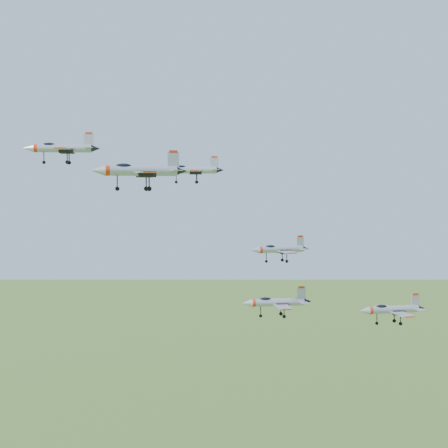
{
  "coord_description": "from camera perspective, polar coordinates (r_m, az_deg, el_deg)",
  "views": [
    {
      "loc": [
        1.34,
        -102.69,
        148.43
      ],
      "look_at": [
        2.07,
        -2.15,
        142.47
      ],
      "focal_mm": 50.0,
      "sensor_mm": 36.0,
      "label": 1
    }
  ],
  "objects": [
    {
      "name": "jet_lead",
      "position": [
        117.12,
        -14.71,
        6.73
      ],
      "size": [
        13.84,
        11.49,
        3.7
      ],
      "rotation": [
        0.0,
        0.0,
        0.1
      ],
      "color": "#9B9FA6"
    },
    {
      "name": "jet_left_high",
      "position": [
        107.33,
        -3.09,
        4.97
      ],
      "size": [
        11.28,
        9.34,
        3.02
      ],
      "rotation": [
        0.0,
        0.0,
        0.07
      ],
      "color": "#9B9FA6"
    },
    {
      "name": "jet_right_high",
      "position": [
        83.94,
        -7.84,
        4.87
      ],
      "size": [
        12.82,
        10.9,
        3.48
      ],
      "rotation": [
        0.0,
        0.0,
        0.28
      ],
      "color": "#9B9FA6"
    },
    {
      "name": "jet_left_low",
      "position": [
        107.27,
        5.06,
        -2.31
      ],
      "size": [
        10.62,
        9.05,
        2.9
      ],
      "rotation": [
        0.0,
        0.0,
        0.3
      ],
      "color": "#9B9FA6"
    },
    {
      "name": "jet_right_low",
      "position": [
        93.91,
        4.77,
        -7.13
      ],
      "size": [
        10.76,
        8.99,
        2.88
      ],
      "rotation": [
        0.0,
        0.0,
        0.15
      ],
      "color": "#9B9FA6"
    },
    {
      "name": "jet_trail",
      "position": [
        106.69,
        15.05,
        -7.54
      ],
      "size": [
        11.74,
        9.89,
        3.16
      ],
      "rotation": [
        0.0,
        0.0,
        0.21
      ],
      "color": "#9B9FA6"
    }
  ]
}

